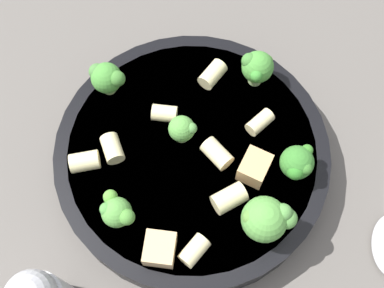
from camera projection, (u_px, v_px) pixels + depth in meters
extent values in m
plane|color=#5B5651|center=(192.00, 163.00, 0.44)|extent=(2.00, 2.00, 0.00)
cylinder|color=black|center=(192.00, 156.00, 0.43)|extent=(0.24, 0.24, 0.03)
cylinder|color=beige|center=(192.00, 150.00, 0.42)|extent=(0.21, 0.21, 0.01)
torus|color=black|center=(192.00, 150.00, 0.41)|extent=(0.24, 0.24, 0.00)
cylinder|color=#84AD60|center=(293.00, 169.00, 0.40)|extent=(0.01, 0.01, 0.01)
sphere|color=#387A2D|center=(297.00, 162.00, 0.39)|extent=(0.03, 0.03, 0.03)
sphere|color=#377B28|center=(307.00, 150.00, 0.39)|extent=(0.01, 0.01, 0.01)
sphere|color=#327E28|center=(295.00, 171.00, 0.38)|extent=(0.01, 0.01, 0.01)
sphere|color=#39742C|center=(306.00, 168.00, 0.38)|extent=(0.01, 0.01, 0.01)
cylinder|color=#9EC175|center=(181.00, 136.00, 0.41)|extent=(0.01, 0.01, 0.01)
sphere|color=#569942|center=(180.00, 130.00, 0.40)|extent=(0.02, 0.02, 0.02)
sphere|color=#4C8944|center=(179.00, 121.00, 0.40)|extent=(0.01, 0.01, 0.01)
sphere|color=#538F45|center=(191.00, 128.00, 0.40)|extent=(0.01, 0.01, 0.01)
cylinder|color=#9EC175|center=(119.00, 217.00, 0.38)|extent=(0.01, 0.01, 0.01)
sphere|color=#569942|center=(117.00, 212.00, 0.37)|extent=(0.02, 0.02, 0.02)
sphere|color=#4F9441|center=(107.00, 209.00, 0.37)|extent=(0.01, 0.01, 0.01)
sphere|color=#599E39|center=(113.00, 200.00, 0.37)|extent=(0.01, 0.01, 0.01)
sphere|color=#4E8D38|center=(127.00, 217.00, 0.37)|extent=(0.01, 0.01, 0.01)
cylinder|color=#93B766|center=(109.00, 86.00, 0.43)|extent=(0.01, 0.01, 0.01)
sphere|color=#478E38|center=(107.00, 78.00, 0.42)|extent=(0.03, 0.03, 0.03)
sphere|color=#407B31|center=(117.00, 79.00, 0.41)|extent=(0.01, 0.01, 0.01)
sphere|color=#477A3A|center=(97.00, 72.00, 0.42)|extent=(0.01, 0.01, 0.01)
cylinder|color=#84AD60|center=(264.00, 223.00, 0.38)|extent=(0.01, 0.01, 0.01)
sphere|color=#569942|center=(267.00, 217.00, 0.36)|extent=(0.04, 0.04, 0.04)
sphere|color=#578B39|center=(251.00, 217.00, 0.36)|extent=(0.01, 0.01, 0.01)
sphere|color=#539041|center=(287.00, 218.00, 0.36)|extent=(0.02, 0.02, 0.02)
sphere|color=#539144|center=(283.00, 213.00, 0.36)|extent=(0.01, 0.01, 0.01)
cylinder|color=#9EC175|center=(255.00, 77.00, 0.43)|extent=(0.01, 0.01, 0.01)
sphere|color=#478E38|center=(258.00, 67.00, 0.42)|extent=(0.03, 0.03, 0.03)
sphere|color=#4A8031|center=(266.00, 61.00, 0.42)|extent=(0.01, 0.01, 0.01)
sphere|color=#3F7B32|center=(249.00, 61.00, 0.42)|extent=(0.01, 0.01, 0.01)
sphere|color=#3C8D32|center=(256.00, 76.00, 0.41)|extent=(0.01, 0.01, 0.01)
cylinder|color=beige|center=(213.00, 74.00, 0.43)|extent=(0.02, 0.03, 0.02)
cylinder|color=beige|center=(260.00, 122.00, 0.42)|extent=(0.01, 0.02, 0.01)
cylinder|color=beige|center=(166.00, 112.00, 0.42)|extent=(0.03, 0.03, 0.01)
cylinder|color=beige|center=(85.00, 161.00, 0.40)|extent=(0.03, 0.03, 0.02)
cylinder|color=beige|center=(229.00, 198.00, 0.39)|extent=(0.02, 0.03, 0.02)
cylinder|color=beige|center=(194.00, 251.00, 0.37)|extent=(0.02, 0.03, 0.01)
cylinder|color=beige|center=(112.00, 148.00, 0.40)|extent=(0.03, 0.02, 0.02)
cylinder|color=beige|center=(217.00, 154.00, 0.40)|extent=(0.03, 0.02, 0.02)
cube|color=tan|center=(254.00, 167.00, 0.39)|extent=(0.03, 0.03, 0.02)
cube|color=tan|center=(160.00, 249.00, 0.37)|extent=(0.03, 0.03, 0.02)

